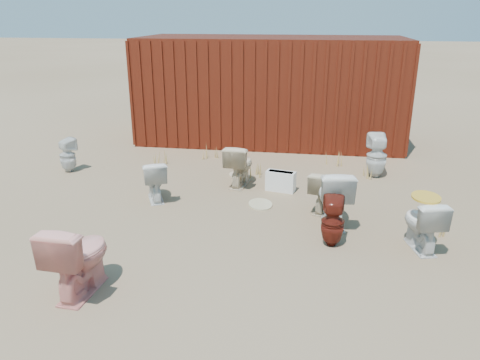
# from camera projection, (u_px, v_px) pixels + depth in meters

# --- Properties ---
(ground) EXTENTS (100.00, 100.00, 0.00)m
(ground) POSITION_uv_depth(u_px,v_px,m) (233.00, 231.00, 6.63)
(ground) COLOR brown
(ground) RESTS_ON ground
(shipping_container) EXTENTS (6.00, 2.40, 2.40)m
(shipping_container) POSITION_uv_depth(u_px,v_px,m) (271.00, 90.00, 11.06)
(shipping_container) COLOR #4B120C
(shipping_container) RESTS_ON ground
(toilet_front_a) EXTENTS (0.62, 0.76, 0.68)m
(toilet_front_a) POSITION_uv_depth(u_px,v_px,m) (154.00, 180.00, 7.62)
(toilet_front_a) COLOR white
(toilet_front_a) RESTS_ON ground
(toilet_front_pink) EXTENTS (0.53, 0.87, 0.86)m
(toilet_front_pink) POSITION_uv_depth(u_px,v_px,m) (79.00, 257.00, 5.04)
(toilet_front_pink) COLOR pink
(toilet_front_pink) RESTS_ON ground
(toilet_front_c) EXTENTS (0.58, 0.89, 0.85)m
(toilet_front_c) POSITION_uv_depth(u_px,v_px,m) (333.00, 196.00, 6.71)
(toilet_front_c) COLOR silver
(toilet_front_c) RESTS_ON ground
(toilet_front_maroon) EXTENTS (0.31, 0.32, 0.67)m
(toilet_front_maroon) POSITION_uv_depth(u_px,v_px,m) (333.00, 222.00, 6.10)
(toilet_front_maroon) COLOR #611A10
(toilet_front_maroon) RESTS_ON ground
(toilet_back_a) EXTENTS (0.40, 0.40, 0.66)m
(toilet_back_a) POSITION_uv_depth(u_px,v_px,m) (67.00, 155.00, 8.98)
(toilet_back_a) COLOR silver
(toilet_back_a) RESTS_ON ground
(toilet_back_beige_left) EXTENTS (0.51, 0.79, 0.75)m
(toilet_back_beige_left) POSITION_uv_depth(u_px,v_px,m) (239.00, 165.00, 8.26)
(toilet_back_beige_left) COLOR beige
(toilet_back_beige_left) RESTS_ON ground
(toilet_back_beige_right) EXTENTS (0.53, 0.72, 0.66)m
(toilet_back_beige_right) POSITION_uv_depth(u_px,v_px,m) (324.00, 191.00, 7.19)
(toilet_back_beige_right) COLOR #C5B390
(toilet_back_beige_right) RESTS_ON ground
(toilet_back_yellowlid) EXTENTS (0.55, 0.76, 0.71)m
(toilet_back_yellowlid) POSITION_uv_depth(u_px,v_px,m) (422.00, 224.00, 6.02)
(toilet_back_yellowlid) COLOR silver
(toilet_back_yellowlid) RESTS_ON ground
(toilet_back_e) EXTENTS (0.41, 0.42, 0.82)m
(toilet_back_e) POSITION_uv_depth(u_px,v_px,m) (377.00, 156.00, 8.67)
(toilet_back_e) COLOR silver
(toilet_back_e) RESTS_ON ground
(yellow_lid) EXTENTS (0.36, 0.45, 0.02)m
(yellow_lid) POSITION_uv_depth(u_px,v_px,m) (426.00, 197.00, 5.89)
(yellow_lid) COLOR gold
(yellow_lid) RESTS_ON toilet_back_yellowlid
(loose_tank) EXTENTS (0.53, 0.30, 0.35)m
(loose_tank) POSITION_uv_depth(u_px,v_px,m) (281.00, 181.00, 8.06)
(loose_tank) COLOR white
(loose_tank) RESTS_ON ground
(loose_lid_near) EXTENTS (0.50, 0.58, 0.02)m
(loose_lid_near) POSITION_uv_depth(u_px,v_px,m) (260.00, 204.00, 7.50)
(loose_lid_near) COLOR tan
(loose_lid_near) RESTS_ON ground
(loose_lid_far) EXTENTS (0.57, 0.59, 0.02)m
(loose_lid_far) POSITION_uv_depth(u_px,v_px,m) (239.00, 175.00, 8.85)
(loose_lid_far) COLOR tan
(loose_lid_far) RESTS_ON ground
(weed_clump_a) EXTENTS (0.36, 0.36, 0.29)m
(weed_clump_a) POSITION_uv_depth(u_px,v_px,m) (158.00, 158.00, 9.41)
(weed_clump_a) COLOR #A28340
(weed_clump_a) RESTS_ON ground
(weed_clump_b) EXTENTS (0.32, 0.32, 0.25)m
(weed_clump_b) POSITION_uv_depth(u_px,v_px,m) (259.00, 170.00, 8.81)
(weed_clump_b) COLOR #A28340
(weed_clump_b) RESTS_ON ground
(weed_clump_c) EXTENTS (0.36, 0.36, 0.28)m
(weed_clump_c) POSITION_uv_depth(u_px,v_px,m) (372.00, 170.00, 8.75)
(weed_clump_c) COLOR #A28340
(weed_clump_c) RESTS_ON ground
(weed_clump_d) EXTENTS (0.30, 0.30, 0.29)m
(weed_clump_d) POSITION_uv_depth(u_px,v_px,m) (210.00, 151.00, 9.90)
(weed_clump_d) COLOR #A28340
(weed_clump_d) RESTS_ON ground
(weed_clump_e) EXTENTS (0.34, 0.34, 0.28)m
(weed_clump_e) POSITION_uv_depth(u_px,v_px,m) (333.00, 158.00, 9.45)
(weed_clump_e) COLOR #A28340
(weed_clump_e) RESTS_ON ground
(weed_clump_f) EXTENTS (0.28, 0.28, 0.22)m
(weed_clump_f) POSITION_uv_depth(u_px,v_px,m) (438.00, 228.00, 6.44)
(weed_clump_f) COLOR #A28340
(weed_clump_f) RESTS_ON ground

